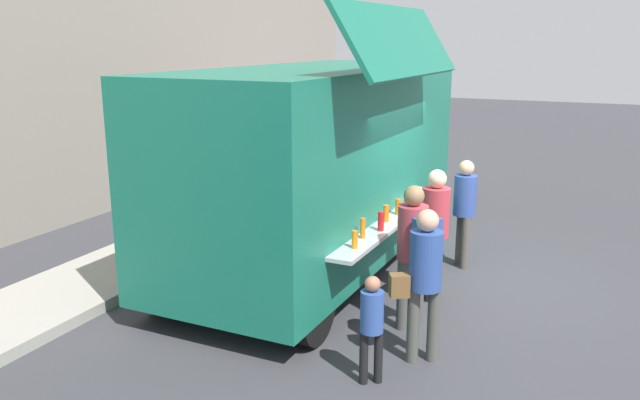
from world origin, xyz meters
name	(u,v)px	position (x,y,z in m)	size (l,w,h in m)	color
ground_plane	(452,282)	(0.00, 0.00, 0.00)	(60.00, 60.00, 0.00)	#38383D
food_truck_main	(319,162)	(-0.19, 2.05, 1.67)	(6.20, 3.03, 3.89)	#186F56
trash_bin	(291,180)	(3.39, 4.37, 0.46)	(0.60, 0.60, 0.92)	#2C5F3A
customer_front_ordering	(435,224)	(-0.69, 0.12, 1.07)	(0.59, 0.37, 1.80)	black
customer_mid_with_backpack	(414,243)	(-1.72, 0.10, 1.10)	(0.53, 0.57, 1.80)	#484744
customer_rear_waiting	(424,273)	(-2.47, -0.23, 1.03)	(0.44, 0.54, 1.74)	#484B44
customer_extra_browsing	(465,204)	(0.77, 0.03, 1.01)	(0.34, 0.34, 1.69)	#504A45
child_near_queue	(372,320)	(-3.15, 0.11, 0.70)	(0.24, 0.24, 1.17)	black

